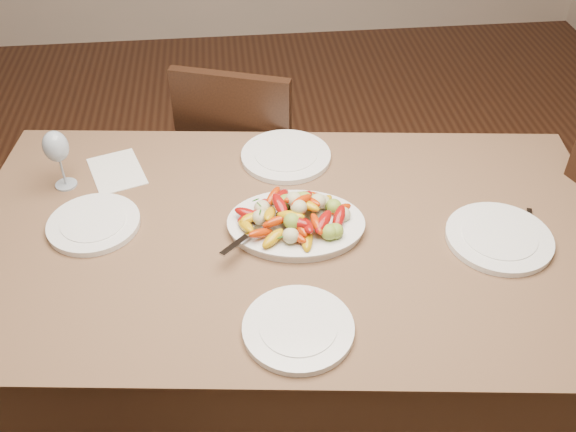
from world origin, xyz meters
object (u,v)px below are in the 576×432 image
(chair_far, at_px, (250,159))
(plate_far, at_px, (286,156))
(serving_platter, at_px, (296,226))
(dining_table, at_px, (288,321))
(wine_glass, at_px, (59,158))
(plate_left, at_px, (94,224))
(plate_near, at_px, (298,329))
(plate_right, at_px, (499,238))

(chair_far, bearing_deg, plate_far, 123.27)
(serving_platter, height_order, plate_far, serving_platter)
(dining_table, xyz_separation_m, wine_glass, (-0.66, 0.29, 0.48))
(serving_platter, relative_size, plate_left, 1.44)
(plate_near, distance_m, wine_glass, 0.92)
(chair_far, xyz_separation_m, wine_glass, (-0.58, -0.48, 0.39))
(dining_table, xyz_separation_m, plate_left, (-0.55, 0.09, 0.39))
(serving_platter, relative_size, plate_near, 1.40)
(chair_far, distance_m, wine_glass, 0.85)
(plate_right, distance_m, plate_far, 0.71)
(plate_right, bearing_deg, serving_platter, 169.04)
(serving_platter, relative_size, plate_right, 1.28)
(dining_table, relative_size, serving_platter, 4.90)
(dining_table, relative_size, plate_right, 6.27)
(serving_platter, bearing_deg, plate_right, -10.96)
(plate_far, bearing_deg, plate_near, -93.60)
(plate_right, relative_size, plate_near, 1.09)
(chair_far, relative_size, plate_far, 3.27)
(chair_far, distance_m, plate_far, 0.51)
(plate_near, relative_size, wine_glass, 1.31)
(dining_table, relative_size, plate_left, 7.04)
(plate_left, xyz_separation_m, wine_glass, (-0.11, 0.21, 0.09))
(serving_platter, xyz_separation_m, plate_far, (0.01, 0.35, -0.00))
(serving_platter, bearing_deg, plate_far, 88.74)
(serving_platter, xyz_separation_m, plate_near, (-0.04, -0.37, -0.00))
(wine_glass, bearing_deg, chair_far, 39.45)
(dining_table, distance_m, plate_right, 0.70)
(serving_platter, bearing_deg, dining_table, -150.93)
(plate_far, relative_size, wine_glass, 1.42)
(plate_left, bearing_deg, plate_right, -9.06)
(plate_left, distance_m, plate_right, 1.14)
(plate_right, distance_m, wine_glass, 1.30)
(plate_near, height_order, wine_glass, wine_glass)
(plate_far, bearing_deg, wine_glass, -174.18)
(plate_left, xyz_separation_m, plate_near, (0.53, -0.44, 0.00))
(serving_platter, xyz_separation_m, plate_right, (0.56, -0.11, -0.00))
(plate_left, height_order, plate_far, same)
(dining_table, bearing_deg, wine_glass, 156.09)
(plate_near, bearing_deg, plate_right, 23.76)
(dining_table, xyz_separation_m, serving_platter, (0.02, 0.01, 0.39))
(dining_table, xyz_separation_m, plate_near, (-0.01, -0.36, 0.39))
(chair_far, height_order, wine_glass, wine_glass)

